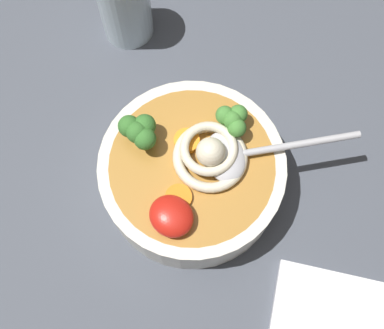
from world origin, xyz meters
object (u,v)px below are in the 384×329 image
object	(u,v)px
soup_spoon	(238,154)
drinking_glass	(125,5)
soup_bowl	(192,174)
noodle_pile	(210,154)

from	to	relation	value
soup_spoon	drinking_glass	xyz separation A→B (cm)	(24.18, -7.33, -2.42)
drinking_glass	soup_bowl	bearing A→B (deg)	151.91
noodle_pile	drinking_glass	world-z (taller)	noodle_pile
soup_bowl	soup_spoon	bearing A→B (deg)	-129.21
noodle_pile	drinking_glass	xyz separation A→B (cm)	(21.91, -9.32, -2.74)
soup_bowl	noodle_pile	distance (cm)	4.85
soup_bowl	soup_spoon	world-z (taller)	soup_spoon
soup_bowl	drinking_glass	size ratio (longest dim) A/B	2.03
drinking_glass	noodle_pile	bearing A→B (deg)	156.95
soup_bowl	soup_spoon	distance (cm)	6.45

